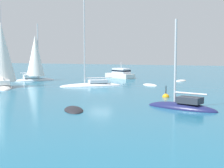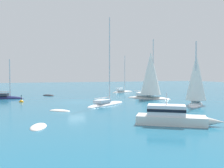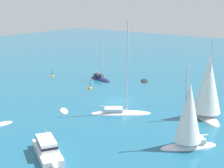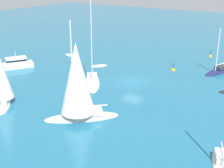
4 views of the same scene
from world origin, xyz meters
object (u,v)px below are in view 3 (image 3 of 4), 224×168
tender (1,124)px  motor_cruiser (47,150)px  sailboat (100,79)px  dinghy (144,81)px  sloop_1 (189,119)px  mooring_buoy (90,89)px  sloop (208,89)px  ketch (120,112)px  channel_buoy (52,77)px  rib (64,111)px

tender → motor_cruiser: size_ratio=0.45×
sailboat → dinghy: bearing=44.8°
tender → sloop_1: size_ratio=0.34×
dinghy → mooring_buoy: (-4.53, -9.39, 0.01)m
sloop → ketch: size_ratio=0.84×
sloop → sailboat: (-22.56, 7.43, -3.43)m
channel_buoy → mooring_buoy: 11.22m
sloop → tender: size_ratio=3.39×
dinghy → ketch: 17.46m
rib → ketch: 7.42m
dinghy → channel_buoy: bearing=80.0°
sloop → tender: bearing=-91.2°
sloop → sailboat: bearing=-151.7°
tender → sloop_1: (20.15, 7.27, 3.03)m
sloop_1 → mooring_buoy: (-21.93, 11.03, -3.02)m
tender → mooring_buoy: 18.38m
channel_buoy → rib: bearing=-39.6°
tender → dinghy: size_ratio=0.94×
tender → rib: size_ratio=1.12×
sloop → ketch: ketch is taller
tender → sloop_1: bearing=122.0°
ketch → channel_buoy: 23.65m
rib → sloop_1: bearing=36.3°
motor_cruiser → mooring_buoy: motor_cruiser is taller
sloop → motor_cruiser: bearing=-65.9°
sloop → rib: 18.44m
channel_buoy → tender: bearing=-58.1°
rib → sailboat: 17.63m
ketch → motor_cruiser: bearing=-122.0°
sloop_1 → ketch: bearing=-67.7°
dinghy → rib: 19.86m
rib → motor_cruiser: (7.90, -10.23, 0.68)m
ketch → mooring_buoy: ketch is taller
rib → mooring_buoy: bearing=150.6°
sloop_1 → mooring_buoy: 24.73m
tender → sailboat: bearing=-157.9°
tender → sloop_1: 21.64m
mooring_buoy → dinghy: bearing=64.2°
sloop → mooring_buoy: (-20.10, 1.63, -3.55)m
sloop_1 → motor_cruiser: size_ratio=1.32×
motor_cruiser → sloop: bearing=99.0°
sloop → dinghy: (-15.57, 11.02, -3.57)m
motor_cruiser → mooring_buoy: bearing=152.0°
sloop → channel_buoy: (-31.10, 3.84, -3.55)m
mooring_buoy → rib: bearing=-67.6°
rib → channel_buoy: (-15.32, 12.68, 0.02)m
ketch → motor_cruiser: (1.40, -13.80, 0.51)m
sloop → dinghy: size_ratio=3.18×
sloop_1 → dinghy: bearing=-96.9°
sailboat → channel_buoy: (-8.54, -3.60, -0.12)m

